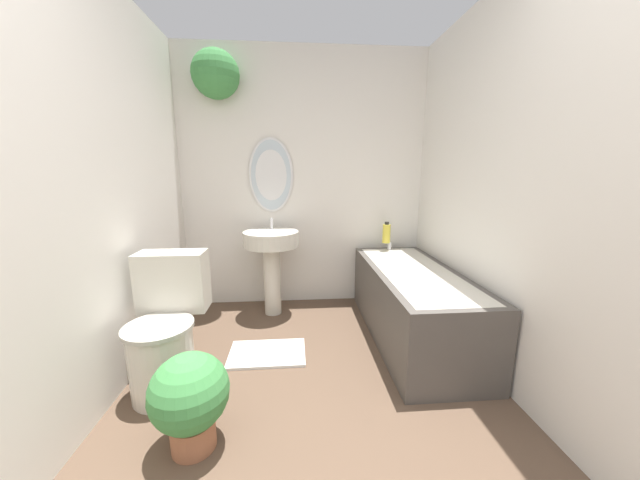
# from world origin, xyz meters

# --- Properties ---
(wall_back) EXTENTS (2.41, 0.40, 2.40)m
(wall_back) POSITION_xyz_m (-0.12, 2.69, 1.34)
(wall_back) COLOR silver
(wall_back) RESTS_ON ground_plane
(wall_left) EXTENTS (0.06, 2.80, 2.40)m
(wall_left) POSITION_xyz_m (-1.17, 1.34, 1.20)
(wall_left) COLOR silver
(wall_left) RESTS_ON ground_plane
(wall_right) EXTENTS (0.06, 2.80, 2.40)m
(wall_right) POSITION_xyz_m (1.17, 1.34, 1.20)
(wall_right) COLOR silver
(wall_right) RESTS_ON ground_plane
(toilet) EXTENTS (0.42, 0.57, 0.79)m
(toilet) POSITION_xyz_m (-0.88, 1.42, 0.36)
(toilet) COLOR beige
(toilet) RESTS_ON ground_plane
(pedestal_sink) EXTENTS (0.49, 0.49, 0.87)m
(pedestal_sink) POSITION_xyz_m (-0.31, 2.40, 0.58)
(pedestal_sink) COLOR beige
(pedestal_sink) RESTS_ON ground_plane
(bathtub) EXTENTS (0.62, 1.53, 0.63)m
(bathtub) POSITION_xyz_m (0.81, 1.87, 0.29)
(bathtub) COLOR #4C4742
(bathtub) RESTS_ON ground_plane
(shampoo_bottle) EXTENTS (0.07, 0.07, 0.20)m
(shampoo_bottle) POSITION_xyz_m (0.77, 2.50, 0.72)
(shampoo_bottle) COLOR gold
(shampoo_bottle) RESTS_ON bathtub
(potted_plant) EXTENTS (0.36, 0.36, 0.48)m
(potted_plant) POSITION_xyz_m (-0.59, 0.92, 0.27)
(potted_plant) COLOR #9E6042
(potted_plant) RESTS_ON ground_plane
(bath_mat) EXTENTS (0.54, 0.35, 0.02)m
(bath_mat) POSITION_xyz_m (-0.31, 1.69, 0.01)
(bath_mat) COLOR silver
(bath_mat) RESTS_ON ground_plane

